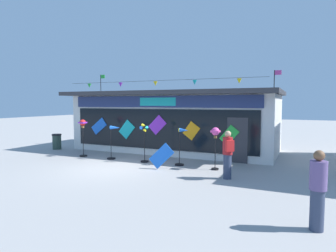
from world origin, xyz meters
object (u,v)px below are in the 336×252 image
Objects in this scene: wind_spinner_right at (215,136)px; display_kite_on_ground at (161,156)px; kite_shop_building at (176,121)px; trash_bin at (57,142)px; wind_spinner_center_right at (182,144)px; person_near_camera at (318,190)px; person_mid_plaza at (228,154)px; wind_spinner_far_left at (83,129)px; wind_spinner_left at (114,139)px; wind_spinner_center_left at (144,139)px.

display_kite_on_ground is (-1.98, -0.78, -0.81)m from wind_spinner_right.
trash_bin is at bearing -156.43° from kite_shop_building.
wind_spinner_center_right is 8.19m from trash_bin.
person_near_camera is 6.56m from display_kite_on_ground.
person_near_camera and person_mid_plaza have the same top height.
kite_shop_building is at bearing 72.28° from person_near_camera.
wind_spinner_right is at bearing -5.89° from wind_spinner_center_right.
trash_bin is at bearing -47.55° from person_mid_plaza.
person_mid_plaza is at bearing -50.80° from kite_shop_building.
wind_spinner_center_right reaches higher than trash_bin.
trash_bin is (-8.11, 1.06, -0.47)m from wind_spinner_center_right.
trash_bin is at bearing 172.56° from wind_spinner_center_right.
wind_spinner_left is (1.82, -0.00, -0.38)m from wind_spinner_far_left.
wind_spinner_right is (4.88, -0.08, 0.37)m from wind_spinner_left.
wind_spinner_left is at bearing -13.49° from trash_bin.
person_mid_plaza is at bearing -8.58° from display_kite_on_ground.
wind_spinner_center_left is 3.27m from wind_spinner_right.
wind_spinner_center_right is 0.95× the size of wind_spinner_right.
wind_spinner_right is 9.71m from trash_bin.
display_kite_on_ground is at bearing -10.33° from wind_spinner_far_left.
kite_shop_building is 6.87m from trash_bin.
wind_spinner_left is at bearing 179.06° from wind_spinner_right.
display_kite_on_ground is at bearing -43.06° from person_mid_plaza.
wind_spinner_center_left is 6.46m from trash_bin.
kite_shop_building is at bearing 116.91° from wind_spinner_center_right.
person_near_camera is 1.73× the size of display_kite_on_ground.
wind_spinner_center_left reaches higher than display_kite_on_ground.
person_mid_plaza is (7.47, -1.28, -0.46)m from wind_spinner_far_left.
wind_spinner_right is 2.27m from display_kite_on_ground.
person_mid_plaza reaches higher than trash_bin.
display_kite_on_ground is (-0.49, -0.93, -0.38)m from wind_spinner_center_right.
kite_shop_building is 7.07× the size of wind_spinner_center_right.
wind_spinner_left is at bearing 94.41° from person_near_camera.
wind_spinner_right is (6.69, -0.08, -0.01)m from wind_spinner_far_left.
kite_shop_building is 6.64m from person_mid_plaza.
kite_shop_building reaches higher than person_mid_plaza.
display_kite_on_ground is at bearing -34.48° from wind_spinner_center_left.
wind_spinner_center_right is 2.63m from person_mid_plaza.
wind_spinner_center_right is at bearing -7.44° from trash_bin.
kite_shop_building is 4.28m from wind_spinner_center_right.
kite_shop_building is at bearing 106.79° from display_kite_on_ground.
wind_spinner_far_left is 1.15× the size of wind_spinner_center_right.
display_kite_on_ground is (7.62, -1.99, 0.09)m from trash_bin.
wind_spinner_right is at bearing 21.54° from display_kite_on_ground.
wind_spinner_center_left is 1.09× the size of wind_spinner_center_right.
display_kite_on_ground is at bearing 88.71° from person_near_camera.
wind_spinner_far_left is at bearing 98.94° from person_near_camera.
wind_spinner_left is 1.63× the size of display_kite_on_ground.
trash_bin is at bearing 172.80° from wind_spinner_right.
wind_spinner_center_left is 1.63m from display_kite_on_ground.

